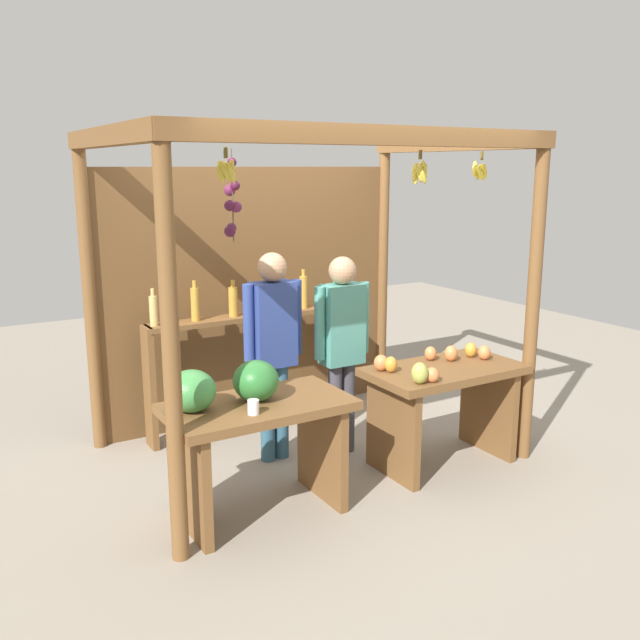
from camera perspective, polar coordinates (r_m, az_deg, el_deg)
name	(u,v)px	position (r m, az deg, el deg)	size (l,w,h in m)	color
ground_plane	(308,451)	(5.59, -1.02, -10.78)	(12.00, 12.00, 0.00)	gray
market_stall	(280,266)	(5.57, -3.36, 4.46)	(2.91, 2.01, 2.46)	brown
fruit_counter_left	(248,420)	(4.42, -6.01, -8.22)	(1.17, 0.64, 1.03)	brown
fruit_counter_right	(442,393)	(5.26, 10.10, -5.96)	(1.17, 0.64, 0.92)	brown
bottle_shelf_unit	(254,338)	(5.89, -5.45, -1.46)	(1.87, 0.22, 1.35)	brown
vendor_man	(273,338)	(5.16, -3.89, -1.51)	(0.48, 0.22, 1.61)	#305A72
vendor_woman	(342,338)	(5.29, 1.83, -1.50)	(0.48, 0.21, 1.56)	#42414A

